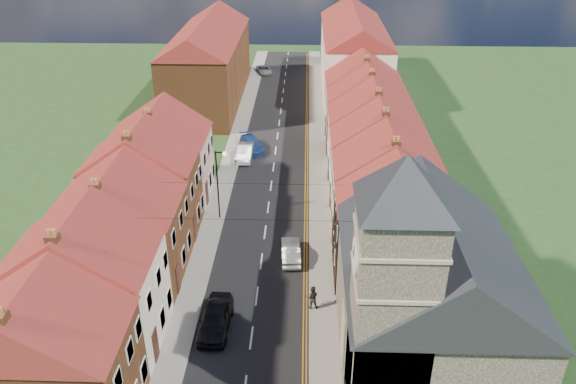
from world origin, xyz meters
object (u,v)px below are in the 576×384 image
Objects in this scene: car_mid at (245,152)px; pedestrian_right at (312,297)px; car_far at (251,144)px; car_distant at (264,70)px; lamppost at (218,181)px; car_near at (216,319)px; church at (425,292)px; car_mid_b at (291,251)px.

car_mid is 24.02m from pedestrian_right.
pedestrian_right reaches higher than car_far.
car_distant is at bearing -82.62° from pedestrian_right.
lamppost reaches higher than car_mid.
car_near reaches higher than car_distant.
car_mid reaches higher than car_distant.
church is 3.36× the size of car_far.
lamppost is 1.41× the size of car_mid.
car_far is (0.45, 2.09, -0.04)m from car_mid.
pedestrian_right reaches higher than car_mid_b.
car_near is at bearing -86.31° from car_mid.
car_mid is at bearing -73.86° from pedestrian_right.
car_distant is at bearing 92.70° from car_near.
car_distant is 2.35× the size of pedestrian_right.
car_mid is 1.10× the size of car_distant.
car_far is at bearing 84.72° from lamppost.
car_near is at bearing -83.32° from lamppost.
car_mid_b is (-1.54, 5.66, -0.31)m from pedestrian_right.
lamppost is 42.29m from car_distant.
car_near is 2.74× the size of pedestrian_right.
pedestrian_right is 0.43× the size of car_mid_b.
car_mid reaches higher than car_far.
church reaches higher than car_near.
church reaches higher than lamppost.
church is 21.38m from lamppost.
car_distant is (0.61, 42.18, -3.00)m from lamppost.
pedestrian_right is (6.90, -53.35, 0.41)m from car_distant.
car_mid_b reaches higher than car_distant.
lamppost is 14.35m from car_far.
pedestrian_right is at bearing -99.03° from car_distant.
car_near is 1.07× the size of car_mid.
church is 3.36× the size of car_near.
car_far is 2.75× the size of pedestrian_right.
car_mid is 18.16m from car_mid_b.
car_far reaches higher than car_distant.
car_mid_b is at bearing 122.83° from church.
lamppost is 1.55× the size of car_distant.
church reaches higher than car_mid.
car_mid is at bearing -77.43° from car_mid_b.
pedestrian_right is at bearing 135.79° from church.
car_mid is at bearing -105.97° from car_distant.
pedestrian_right is (-5.66, 5.51, -4.93)m from church.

